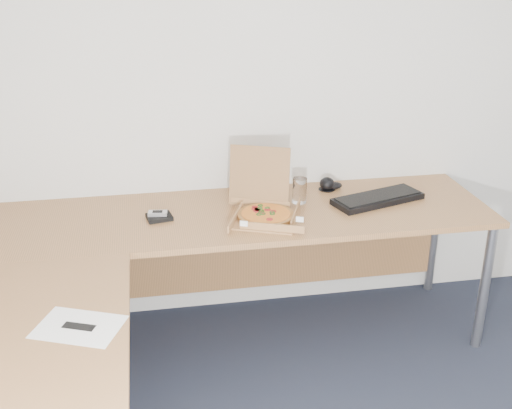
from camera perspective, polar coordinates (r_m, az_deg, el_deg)
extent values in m
cube|color=#A36E3F|center=(3.18, -1.27, -0.98)|extent=(2.50, 0.70, 0.03)
cube|color=#A36E3F|center=(2.24, -20.49, -13.87)|extent=(0.70, 1.50, 0.03)
cylinder|color=gray|center=(3.94, 15.58, -2.81)|extent=(0.05, 0.05, 0.70)
cube|color=#AA7848|center=(3.10, 0.88, -1.28)|extent=(0.30, 0.30, 0.01)
cube|color=#AA7848|center=(3.20, 0.31, 2.52)|extent=(0.30, 0.06, 0.30)
cylinder|color=#B17437|center=(3.09, 0.88, -1.03)|extent=(0.27, 0.27, 0.02)
cylinder|color=#C04025|center=(3.09, 0.88, -0.80)|extent=(0.24, 0.24, 0.00)
cylinder|color=white|center=(3.28, 3.91, 1.27)|extent=(0.07, 0.07, 0.13)
cube|color=black|center=(3.36, 10.80, 0.50)|extent=(0.51, 0.31, 0.03)
ellipsoid|color=black|center=(3.49, 6.87, 1.69)|extent=(0.12, 0.09, 0.04)
cube|color=black|center=(3.14, -8.62, -1.12)|extent=(0.13, 0.12, 0.02)
cube|color=#B2B5BA|center=(3.13, -8.78, -0.78)|extent=(0.10, 0.06, 0.02)
cube|color=white|center=(2.37, -15.54, -10.47)|extent=(0.35, 0.30, 0.00)
ellipsoid|color=black|center=(3.47, 6.36, 1.92)|extent=(0.09, 0.09, 0.08)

